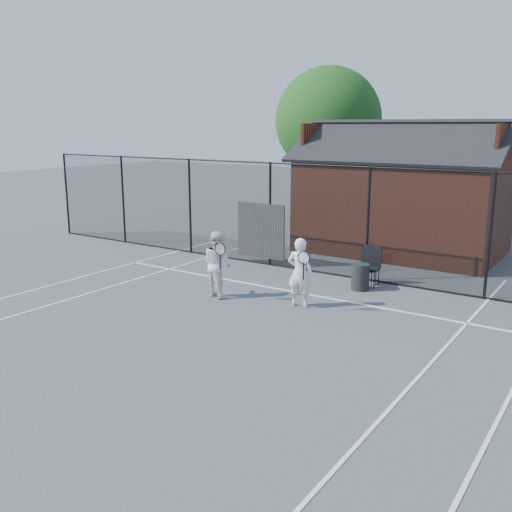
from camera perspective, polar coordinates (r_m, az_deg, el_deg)
The scene contains 10 objects.
ground at distance 11.69m, azimuth -3.53°, elevation -7.11°, with size 80.00×80.00×0.00m, color #464C50.
court_lines at distance 10.74m, azimuth -7.85°, elevation -9.04°, with size 11.02×18.00×0.01m.
fence at distance 15.61m, azimuth 6.68°, elevation 3.42°, with size 22.04×3.00×3.00m.
clubhouse at distance 18.92m, azimuth 14.47°, elevation 5.25°, with size 6.50×4.36×4.19m.
tree_left at distance 24.88m, azimuth 7.24°, elevation 13.27°, with size 4.48×4.48×6.44m.
player_front at distance 12.79m, azimuth 4.42°, elevation -1.64°, with size 0.74×0.57×1.58m.
player_back at distance 13.58m, azimuth -3.85°, elevation -0.77°, with size 0.92×0.77×1.58m.
chair_left at distance 14.83m, azimuth 11.04°, elevation -1.14°, with size 0.44×0.46×0.91m, color black.
chair_right at distance 14.80m, azimuth 11.28°, elevation -1.06°, with size 0.47×0.49×0.98m, color black.
waste_bin at distance 14.40m, azimuth 10.39°, elevation -2.07°, with size 0.45×0.45×0.66m, color black.
Camera 1 is at (6.69, -8.72, 4.00)m, focal length 40.00 mm.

